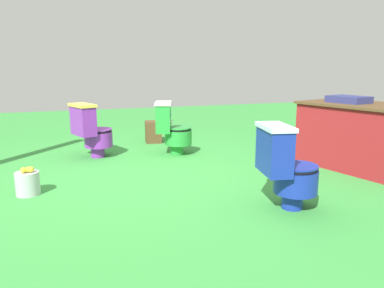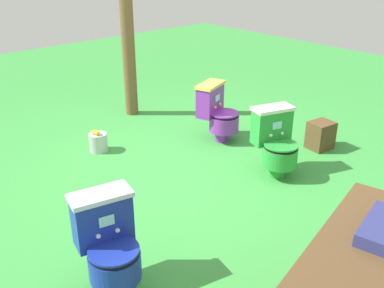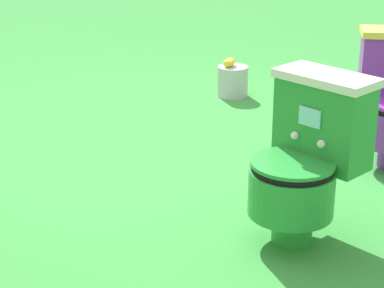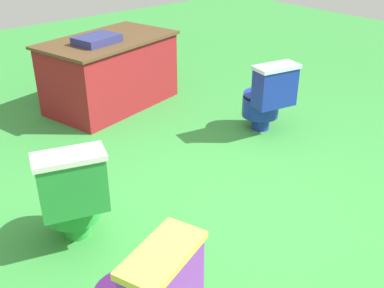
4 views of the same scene
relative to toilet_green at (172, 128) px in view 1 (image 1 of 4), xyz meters
name	(u,v)px [view 1 (image 1 of 4)]	position (x,y,z in m)	size (l,w,h in m)	color
ground	(143,176)	(0.92, -0.61, -0.37)	(14.00, 14.00, 0.00)	green
toilet_green	(172,128)	(0.00, 0.00, 0.00)	(0.54, 0.59, 0.73)	green
toilet_purple	(92,130)	(-0.16, -1.05, 0.00)	(0.54, 0.60, 0.73)	purple
toilet_blue	(286,167)	(2.26, 0.32, 0.00)	(0.50, 0.57, 0.73)	#192D9E
vendor_table	(364,136)	(1.46, 1.93, 0.02)	(1.62, 1.17, 0.85)	maroon
small_crate	(153,132)	(-0.92, -0.03, -0.20)	(0.28, 0.24, 0.34)	brown
lemon_bucket	(28,183)	(1.14, -1.76, -0.25)	(0.22, 0.22, 0.28)	#B7B7BF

